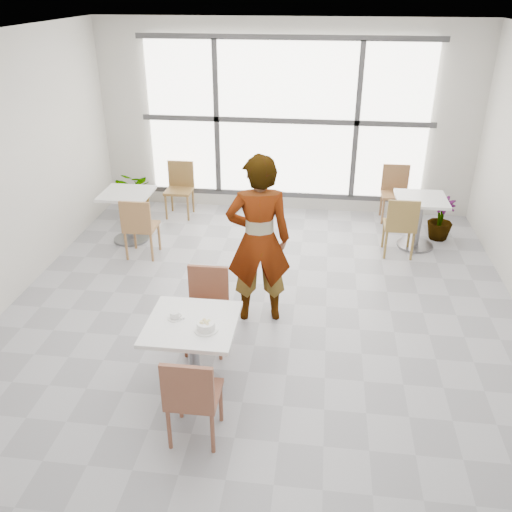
# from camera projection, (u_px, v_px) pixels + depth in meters

# --- Properties ---
(floor) EXTENTS (7.00, 7.00, 0.00)m
(floor) POSITION_uv_depth(u_px,v_px,m) (259.00, 323.00, 6.13)
(floor) COLOR #9E9EA5
(floor) RESTS_ON ground
(ceiling) EXTENTS (7.00, 7.00, 0.00)m
(ceiling) POSITION_uv_depth(u_px,v_px,m) (260.00, 39.00, 4.77)
(ceiling) COLOR white
(ceiling) RESTS_ON ground
(wall_back) EXTENTS (6.00, 0.00, 6.00)m
(wall_back) POSITION_uv_depth(u_px,v_px,m) (286.00, 120.00, 8.54)
(wall_back) COLOR silver
(wall_back) RESTS_ON ground
(wall_front) EXTENTS (6.00, 0.00, 6.00)m
(wall_front) POSITION_uv_depth(u_px,v_px,m) (164.00, 484.00, 2.36)
(wall_front) COLOR silver
(wall_front) RESTS_ON ground
(window) EXTENTS (4.60, 0.07, 2.52)m
(window) POSITION_uv_depth(u_px,v_px,m) (286.00, 121.00, 8.49)
(window) COLOR white
(window) RESTS_ON ground
(main_table) EXTENTS (0.80, 0.80, 0.75)m
(main_table) POSITION_uv_depth(u_px,v_px,m) (193.00, 343.00, 4.91)
(main_table) COLOR white
(main_table) RESTS_ON ground
(chair_near) EXTENTS (0.42, 0.42, 0.87)m
(chair_near) POSITION_uv_depth(u_px,v_px,m) (192.00, 395.00, 4.33)
(chair_near) COLOR brown
(chair_near) RESTS_ON ground
(chair_far) EXTENTS (0.42, 0.42, 0.87)m
(chair_far) POSITION_uv_depth(u_px,v_px,m) (207.00, 303.00, 5.57)
(chair_far) COLOR brown
(chair_far) RESTS_ON ground
(oatmeal_bowl) EXTENTS (0.21, 0.21, 0.10)m
(oatmeal_bowl) POSITION_uv_depth(u_px,v_px,m) (206.00, 326.00, 4.68)
(oatmeal_bowl) COLOR white
(oatmeal_bowl) RESTS_ON main_table
(coffee_cup) EXTENTS (0.16, 0.13, 0.07)m
(coffee_cup) POSITION_uv_depth(u_px,v_px,m) (175.00, 316.00, 4.85)
(coffee_cup) COLOR white
(coffee_cup) RESTS_ON main_table
(person) EXTENTS (0.78, 0.58, 1.92)m
(person) POSITION_uv_depth(u_px,v_px,m) (259.00, 241.00, 5.82)
(person) COLOR black
(person) RESTS_ON ground
(bg_table_left) EXTENTS (0.70, 0.70, 0.75)m
(bg_table_left) POSITION_uv_depth(u_px,v_px,m) (128.00, 209.00, 7.88)
(bg_table_left) COLOR silver
(bg_table_left) RESTS_ON ground
(bg_table_right) EXTENTS (0.70, 0.70, 0.75)m
(bg_table_right) POSITION_uv_depth(u_px,v_px,m) (419.00, 215.00, 7.68)
(bg_table_right) COLOR white
(bg_table_right) RESTS_ON ground
(bg_chair_left_near) EXTENTS (0.42, 0.42, 0.87)m
(bg_chair_left_near) POSITION_uv_depth(u_px,v_px,m) (139.00, 224.00, 7.36)
(bg_chair_left_near) COLOR #A37345
(bg_chair_left_near) RESTS_ON ground
(bg_chair_left_far) EXTENTS (0.42, 0.42, 0.87)m
(bg_chair_left_far) POSITION_uv_depth(u_px,v_px,m) (180.00, 185.00, 8.77)
(bg_chair_left_far) COLOR olive
(bg_chair_left_far) RESTS_ON ground
(bg_chair_right_near) EXTENTS (0.42, 0.42, 0.87)m
(bg_chair_right_near) POSITION_uv_depth(u_px,v_px,m) (401.00, 223.00, 7.39)
(bg_chair_right_near) COLOR olive
(bg_chair_right_near) RESTS_ON ground
(bg_chair_right_far) EXTENTS (0.42, 0.42, 0.87)m
(bg_chair_right_far) POSITION_uv_depth(u_px,v_px,m) (395.00, 189.00, 8.61)
(bg_chair_right_far) COLOR #91643D
(bg_chair_right_far) RESTS_ON ground
(plant_left) EXTENTS (0.87, 0.82, 0.76)m
(plant_left) POSITION_uv_depth(u_px,v_px,m) (138.00, 193.00, 8.78)
(plant_left) COLOR #3E713E
(plant_left) RESTS_ON ground
(plant_right) EXTENTS (0.43, 0.43, 0.65)m
(plant_right) POSITION_uv_depth(u_px,v_px,m) (441.00, 218.00, 7.99)
(plant_right) COLOR #41843A
(plant_right) RESTS_ON ground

